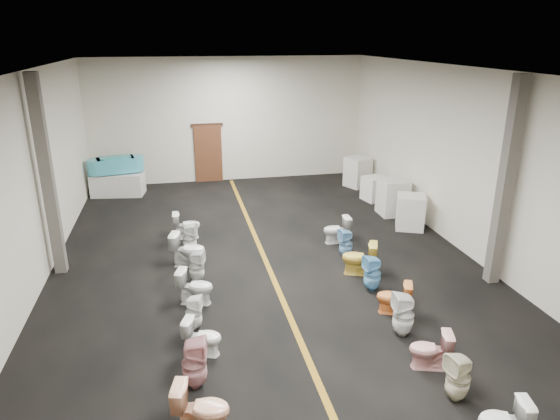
{
  "coord_description": "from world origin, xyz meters",
  "views": [
    {
      "loc": [
        -1.94,
        -10.33,
        5.19
      ],
      "look_at": [
        0.45,
        1.0,
        1.13
      ],
      "focal_mm": 32.0,
      "sensor_mm": 36.0,
      "label": 1
    }
  ],
  "objects_px": {
    "toilet_left_3": "(194,363)",
    "toilet_left_7": "(197,266)",
    "toilet_left_2": "(202,409)",
    "toilet_left_6": "(195,287)",
    "appliance_crate_d": "(358,172)",
    "toilet_right_6": "(372,273)",
    "appliance_crate_c": "(375,189)",
    "toilet_right_2": "(458,377)",
    "toilet_right_7": "(359,258)",
    "toilet_left_5": "(194,313)",
    "appliance_crate_b": "(393,197)",
    "toilet_right_3": "(430,350)",
    "toilet_right_5": "(394,298)",
    "toilet_right_4": "(403,315)",
    "toilet_left_4": "(203,337)",
    "toilet_left_10": "(187,225)",
    "toilet_right_9": "(337,230)",
    "toilet_left_9": "(190,238)",
    "toilet_right_8": "(346,243)",
    "bathtub": "(116,164)",
    "toilet_left_8": "(188,250)",
    "display_table": "(118,184)",
    "appliance_crate_a": "(410,212)"
  },
  "relations": [
    {
      "from": "toilet_left_3",
      "to": "toilet_left_7",
      "type": "xyz_separation_m",
      "value": [
        0.21,
        3.55,
        -0.06
      ]
    },
    {
      "from": "toilet_left_2",
      "to": "toilet_left_6",
      "type": "height_order",
      "value": "toilet_left_2"
    },
    {
      "from": "appliance_crate_d",
      "to": "toilet_right_6",
      "type": "height_order",
      "value": "appliance_crate_d"
    },
    {
      "from": "appliance_crate_c",
      "to": "toilet_right_2",
      "type": "height_order",
      "value": "toilet_right_2"
    },
    {
      "from": "toilet_left_2",
      "to": "toilet_right_7",
      "type": "height_order",
      "value": "toilet_right_7"
    },
    {
      "from": "appliance_crate_d",
      "to": "toilet_left_5",
      "type": "bearing_deg",
      "value": -127.19
    },
    {
      "from": "appliance_crate_b",
      "to": "toilet_right_3",
      "type": "distance_m",
      "value": 7.58
    },
    {
      "from": "toilet_right_5",
      "to": "toilet_right_7",
      "type": "relative_size",
      "value": 0.85
    },
    {
      "from": "toilet_left_7",
      "to": "toilet_right_4",
      "type": "bearing_deg",
      "value": -108.7
    },
    {
      "from": "appliance_crate_b",
      "to": "toilet_right_3",
      "type": "xyz_separation_m",
      "value": [
        -2.51,
        -7.15,
        -0.2
      ]
    },
    {
      "from": "toilet_left_3",
      "to": "toilet_left_2",
      "type": "bearing_deg",
      "value": -170.17
    },
    {
      "from": "appliance_crate_c",
      "to": "toilet_left_4",
      "type": "xyz_separation_m",
      "value": [
        -6.12,
        -7.41,
        -0.06
      ]
    },
    {
      "from": "toilet_left_6",
      "to": "toilet_right_4",
      "type": "bearing_deg",
      "value": -100.91
    },
    {
      "from": "toilet_left_10",
      "to": "toilet_right_9",
      "type": "height_order",
      "value": "toilet_left_10"
    },
    {
      "from": "appliance_crate_d",
      "to": "toilet_left_10",
      "type": "xyz_separation_m",
      "value": [
        -6.22,
        -3.69,
        -0.17
      ]
    },
    {
      "from": "toilet_left_9",
      "to": "toilet_right_8",
      "type": "bearing_deg",
      "value": -90.35
    },
    {
      "from": "toilet_left_9",
      "to": "toilet_right_8",
      "type": "distance_m",
      "value": 3.89
    },
    {
      "from": "bathtub",
      "to": "toilet_left_8",
      "type": "bearing_deg",
      "value": -83.1
    },
    {
      "from": "toilet_right_4",
      "to": "toilet_left_8",
      "type": "bearing_deg",
      "value": -130.37
    },
    {
      "from": "toilet_left_4",
      "to": "toilet_right_3",
      "type": "distance_m",
      "value": 3.79
    },
    {
      "from": "appliance_crate_d",
      "to": "toilet_right_3",
      "type": "distance_m",
      "value": 10.5
    },
    {
      "from": "bathtub",
      "to": "toilet_right_4",
      "type": "xyz_separation_m",
      "value": [
        5.86,
        -9.96,
        -0.64
      ]
    },
    {
      "from": "toilet_left_10",
      "to": "toilet_right_3",
      "type": "distance_m",
      "value": 7.49
    },
    {
      "from": "appliance_crate_d",
      "to": "toilet_right_4",
      "type": "distance_m",
      "value": 9.56
    },
    {
      "from": "appliance_crate_c",
      "to": "toilet_left_7",
      "type": "distance_m",
      "value": 7.69
    },
    {
      "from": "toilet_left_4",
      "to": "toilet_right_4",
      "type": "bearing_deg",
      "value": -72.8
    },
    {
      "from": "display_table",
      "to": "toilet_left_4",
      "type": "bearing_deg",
      "value": -76.96
    },
    {
      "from": "toilet_right_7",
      "to": "display_table",
      "type": "bearing_deg",
      "value": -118.84
    },
    {
      "from": "appliance_crate_c",
      "to": "toilet_left_5",
      "type": "relative_size",
      "value": 1.16
    },
    {
      "from": "toilet_left_5",
      "to": "toilet_right_3",
      "type": "distance_m",
      "value": 4.22
    },
    {
      "from": "appliance_crate_c",
      "to": "appliance_crate_b",
      "type": "bearing_deg",
      "value": -90.0
    },
    {
      "from": "appliance_crate_a",
      "to": "toilet_right_8",
      "type": "relative_size",
      "value": 1.31
    },
    {
      "from": "toilet_left_8",
      "to": "toilet_left_2",
      "type": "bearing_deg",
      "value": -164.35
    },
    {
      "from": "toilet_left_2",
      "to": "toilet_left_7",
      "type": "bearing_deg",
      "value": 11.85
    },
    {
      "from": "toilet_right_6",
      "to": "toilet_right_2",
      "type": "bearing_deg",
      "value": -5.72
    },
    {
      "from": "appliance_crate_d",
      "to": "toilet_left_10",
      "type": "relative_size",
      "value": 1.46
    },
    {
      "from": "toilet_left_10",
      "to": "toilet_right_8",
      "type": "relative_size",
      "value": 0.99
    },
    {
      "from": "toilet_right_2",
      "to": "toilet_right_8",
      "type": "height_order",
      "value": "toilet_right_2"
    },
    {
      "from": "toilet_left_9",
      "to": "toilet_right_6",
      "type": "relative_size",
      "value": 0.96
    },
    {
      "from": "display_table",
      "to": "appliance_crate_d",
      "type": "relative_size",
      "value": 1.59
    },
    {
      "from": "toilet_left_9",
      "to": "toilet_right_3",
      "type": "xyz_separation_m",
      "value": [
        3.66,
        -5.5,
        -0.04
      ]
    },
    {
      "from": "toilet_left_10",
      "to": "toilet_right_7",
      "type": "xyz_separation_m",
      "value": [
        3.78,
        -3.02,
        0.03
      ]
    },
    {
      "from": "toilet_right_5",
      "to": "appliance_crate_b",
      "type": "bearing_deg",
      "value": 179.28
    },
    {
      "from": "toilet_right_6",
      "to": "appliance_crate_b",
      "type": "bearing_deg",
      "value": 146.26
    },
    {
      "from": "toilet_left_8",
      "to": "toilet_right_7",
      "type": "bearing_deg",
      "value": -92.6
    },
    {
      "from": "toilet_right_9",
      "to": "toilet_right_3",
      "type": "bearing_deg",
      "value": -1.04
    },
    {
      "from": "toilet_left_5",
      "to": "toilet_left_8",
      "type": "height_order",
      "value": "toilet_left_8"
    },
    {
      "from": "appliance_crate_a",
      "to": "toilet_right_2",
      "type": "height_order",
      "value": "appliance_crate_a"
    },
    {
      "from": "toilet_right_8",
      "to": "toilet_left_10",
      "type": "bearing_deg",
      "value": -125.7
    },
    {
      "from": "bathtub",
      "to": "toilet_left_3",
      "type": "bearing_deg",
      "value": -91.13
    }
  ]
}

